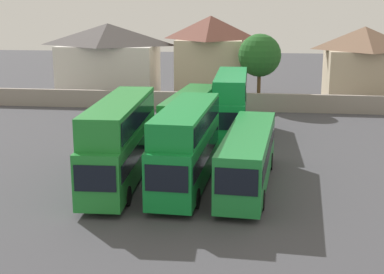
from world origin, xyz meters
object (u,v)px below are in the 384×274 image
(bus_2, at_px, (186,142))
(bus_3, at_px, (248,155))
(bus_5, at_px, (231,100))
(house_terrace_left, at_px, (109,59))
(bus_4, at_px, (190,110))
(house_terrace_right, at_px, (363,64))
(tree_left_of_lot, at_px, (260,55))
(bus_1, at_px, (120,138))
(house_terrace_centre, at_px, (211,56))

(bus_2, distance_m, bus_3, 3.71)
(bus_5, height_order, house_terrace_left, house_terrace_left)
(bus_4, xyz_separation_m, house_terrace_left, (-11.64, 17.30, 2.32))
(bus_4, distance_m, house_terrace_right, 24.02)
(bus_2, relative_size, tree_left_of_lot, 1.43)
(bus_1, bearing_deg, bus_5, 155.31)
(bus_2, height_order, house_terrace_left, house_terrace_left)
(house_terrace_left, height_order, house_terrace_centre, house_terrace_centre)
(bus_2, xyz_separation_m, bus_5, (1.76, 14.10, 0.06))
(bus_2, height_order, tree_left_of_lot, tree_left_of_lot)
(bus_3, bearing_deg, tree_left_of_lot, -176.85)
(bus_2, height_order, bus_4, bus_2)
(bus_3, height_order, house_terrace_right, house_terrace_right)
(bus_2, height_order, house_terrace_centre, house_terrace_centre)
(house_terrace_centre, xyz_separation_m, house_terrace_right, (16.56, -0.30, -0.54))
(house_terrace_right, bearing_deg, bus_1, -121.53)
(bus_1, relative_size, house_terrace_centre, 1.28)
(bus_2, relative_size, bus_5, 1.00)
(bus_3, height_order, bus_4, bus_3)
(house_terrace_right, bearing_deg, house_terrace_centre, 178.95)
(bus_2, relative_size, house_terrace_right, 1.33)
(house_terrace_right, bearing_deg, bus_4, -133.89)
(bus_1, height_order, tree_left_of_lot, tree_left_of_lot)
(bus_2, distance_m, house_terrace_right, 34.55)
(bus_3, relative_size, bus_4, 1.03)
(bus_3, distance_m, bus_4, 14.30)
(bus_1, height_order, bus_2, bus_1)
(house_terrace_right, bearing_deg, house_terrace_left, 179.86)
(bus_2, xyz_separation_m, bus_4, (-1.58, 13.86, -0.83))
(tree_left_of_lot, bearing_deg, bus_1, -106.80)
(bus_2, bearing_deg, tree_left_of_lot, 174.18)
(bus_2, xyz_separation_m, house_terrace_centre, (-1.56, 31.40, 1.94))
(bus_3, relative_size, house_terrace_centre, 1.33)
(bus_5, bearing_deg, house_terrace_right, 140.88)
(house_terrace_left, distance_m, tree_left_of_lot, 17.84)
(bus_5, distance_m, house_terrace_left, 22.75)
(house_terrace_left, bearing_deg, bus_3, -61.25)
(bus_4, bearing_deg, house_terrace_centre, -175.27)
(bus_4, height_order, bus_5, bus_5)
(bus_4, relative_size, tree_left_of_lot, 1.58)
(house_terrace_centre, height_order, tree_left_of_lot, house_terrace_centre)
(bus_5, bearing_deg, bus_3, 6.47)
(house_terrace_left, bearing_deg, house_terrace_right, -0.14)
(house_terrace_left, height_order, house_terrace_right, house_terrace_left)
(house_terrace_centre, distance_m, house_terrace_right, 16.57)
(bus_4, distance_m, house_terrace_left, 20.98)
(bus_5, relative_size, house_terrace_left, 0.95)
(tree_left_of_lot, bearing_deg, house_terrace_right, 23.08)
(bus_1, xyz_separation_m, bus_5, (5.76, 13.97, -0.06))
(bus_3, height_order, tree_left_of_lot, tree_left_of_lot)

